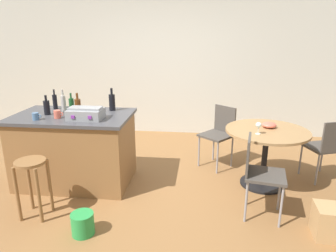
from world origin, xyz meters
TOP-DOWN VIEW (x-y plane):
  - ground_plane at (0.00, 0.00)m, footprint 8.80×8.80m
  - back_wall at (0.00, 2.30)m, footprint 8.00×0.10m
  - kitchen_island at (-0.90, 0.00)m, footprint 1.46×0.90m
  - wooden_stool at (-1.03, -0.81)m, footprint 0.31×0.31m
  - dining_table at (1.52, 0.18)m, footprint 1.02×1.02m
  - folding_chair_near at (1.32, -0.53)m, footprint 0.47×0.47m
  - folding_chair_far at (2.33, 0.39)m, footprint 0.51×0.51m
  - folding_chair_left at (0.97, 0.74)m, footprint 0.56×0.56m
  - toolbox at (-0.65, -0.17)m, footprint 0.40×0.29m
  - bottle_0 at (-0.46, 0.28)m, footprint 0.08×0.08m
  - bottle_1 at (-0.83, 0.03)m, footprint 0.07×0.07m
  - bottle_2 at (-0.95, 0.11)m, footprint 0.06×0.06m
  - bottle_3 at (-1.06, 0.13)m, footprint 0.06×0.06m
  - bottle_4 at (-1.25, 0.28)m, footprint 0.06×0.06m
  - bottle_5 at (-1.21, -0.03)m, footprint 0.07×0.07m
  - bottle_6 at (-1.17, 0.35)m, footprint 0.06×0.06m
  - cup_0 at (-1.01, -0.17)m, footprint 0.12×0.08m
  - cup_1 at (-1.22, -0.27)m, footprint 0.11×0.07m
  - wine_glass at (1.37, 0.00)m, footprint 0.07×0.07m
  - serving_bowl at (1.56, 0.28)m, footprint 0.18×0.18m
  - plastic_bucket at (-0.41, -1.06)m, footprint 0.22×0.22m

SIDE VIEW (x-z plane):
  - ground_plane at x=0.00m, z-range 0.00..0.00m
  - plastic_bucket at x=-0.41m, z-range 0.00..0.22m
  - wooden_stool at x=-1.03m, z-range 0.14..0.78m
  - kitchen_island at x=-0.90m, z-range 0.00..0.92m
  - folding_chair_far at x=2.33m, z-range 0.07..0.92m
  - folding_chair_near at x=1.32m, z-range 0.08..0.96m
  - folding_chair_left at x=0.97m, z-range 0.09..0.97m
  - dining_table at x=1.52m, z-range 0.20..0.95m
  - serving_bowl at x=1.56m, z-range 0.75..0.82m
  - wine_glass at x=1.37m, z-range 0.78..0.93m
  - cup_1 at x=-1.22m, z-range 0.92..1.00m
  - cup_0 at x=-1.01m, z-range 0.92..1.01m
  - toolbox at x=-0.65m, z-range 0.91..1.05m
  - bottle_6 at x=-1.17m, z-range 0.89..1.11m
  - bottle_5 at x=-1.21m, z-range 0.89..1.13m
  - bottle_2 at x=-0.95m, z-range 0.89..1.14m
  - bottle_4 at x=-1.25m, z-range 0.89..1.15m
  - bottle_1 at x=-0.83m, z-range 0.88..1.15m
  - bottle_3 at x=-1.06m, z-range 0.88..1.17m
  - bottle_0 at x=-0.46m, z-range 0.88..1.18m
  - back_wall at x=0.00m, z-range 0.00..2.70m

